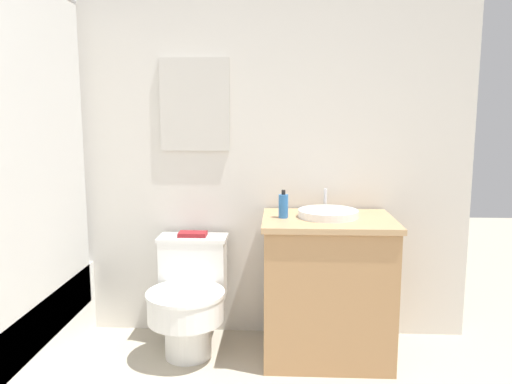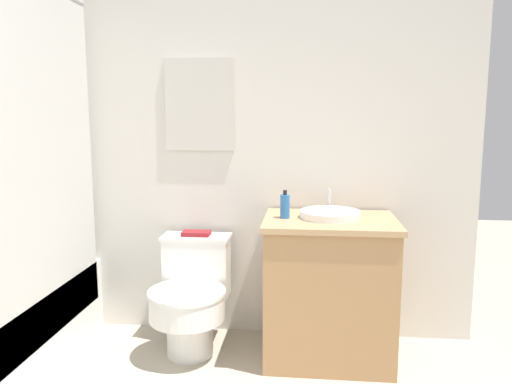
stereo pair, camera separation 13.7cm
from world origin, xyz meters
TOP-DOWN VIEW (x-y plane):
  - wall_back at (0.00, 2.42)m, footprint 3.43×0.07m
  - toilet at (0.08, 2.11)m, footprint 0.43×0.56m
  - vanity at (0.85, 2.11)m, footprint 0.71×0.55m
  - sink at (0.85, 2.13)m, footprint 0.33×0.36m
  - soap_bottle at (0.61, 2.10)m, footprint 0.05×0.05m
  - book_on_tank at (0.08, 2.26)m, footprint 0.16×0.10m

SIDE VIEW (x-z plane):
  - toilet at x=0.08m, z-range 0.00..0.64m
  - vanity at x=0.85m, z-range 0.00..0.79m
  - book_on_tank at x=0.08m, z-range 0.64..0.66m
  - sink at x=0.85m, z-range 0.74..0.87m
  - soap_bottle at x=0.61m, z-range 0.78..0.93m
  - wall_back at x=0.00m, z-range 0.00..2.50m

